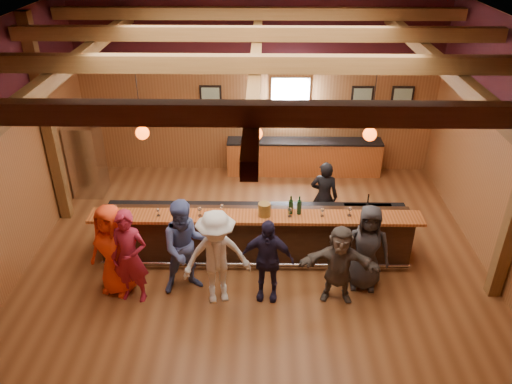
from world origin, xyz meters
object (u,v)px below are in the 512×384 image
customer_brown (339,264)px  bottle_a (291,207)px  customer_orange (113,250)px  customer_denim (186,247)px  bar_counter (257,232)px  ice_bucket (264,209)px  customer_navy (267,260)px  customer_white (217,258)px  customer_dark (367,248)px  back_bar_cabinet (304,157)px  customer_redvest (130,257)px  bartender (324,196)px  stainless_fridge (87,160)px

customer_brown → bottle_a: size_ratio=4.01×
customer_orange → customer_denim: bearing=21.5°
bar_counter → customer_denim: bearing=-138.5°
bar_counter → ice_bucket: (0.15, -0.32, 0.72)m
customer_navy → customer_white: bearing=-167.3°
customer_denim → customer_dark: bearing=-15.7°
bar_counter → customer_orange: bearing=-155.5°
back_bar_cabinet → customer_redvest: (-3.36, -4.95, 0.43)m
customer_dark → customer_white: bearing=-163.2°
bar_counter → customer_denim: size_ratio=3.40×
customer_redvest → bartender: customer_redvest is taller
customer_navy → bartender: customer_navy is taller
bar_counter → customer_redvest: (-2.18, -1.37, 0.38)m
bartender → bottle_a: bearing=69.1°
customer_dark → bartender: 1.99m
bar_counter → customer_redvest: size_ratio=3.49×
customer_orange → customer_navy: size_ratio=1.10×
customer_orange → customer_redvest: 0.41m
customer_redvest → bar_counter: bearing=39.3°
stainless_fridge → bartender: (5.54, -1.51, -0.09)m
back_bar_cabinet → customer_denim: bearing=-117.4°
back_bar_cabinet → ice_bucket: ice_bucket is taller
customer_white → bartender: bearing=36.2°
bartender → customer_orange: bearing=40.2°
bar_counter → customer_orange: (-2.53, -1.15, 0.37)m
customer_dark → bartender: (-0.57, 1.90, -0.04)m
bar_counter → stainless_fridge: size_ratio=3.50×
bar_counter → ice_bucket: bearing=-64.8°
customer_denim → bartender: 3.35m
customer_redvest → back_bar_cabinet: bearing=62.8°
bar_counter → back_bar_cabinet: bearing=71.7°
customer_orange → customer_navy: (2.72, -0.15, -0.08)m
stainless_fridge → customer_white: (3.45, -3.84, 0.01)m
stainless_fridge → customer_orange: size_ratio=1.01×
customer_white → customer_brown: (2.12, 0.06, -0.16)m
customer_white → ice_bucket: (0.81, 1.08, 0.32)m
customer_white → bartender: (2.08, 2.33, -0.11)m
bar_counter → stainless_fridge: bearing=149.2°
customer_navy → bottle_a: 1.23m
customer_orange → customer_white: (1.86, -0.24, 0.03)m
customer_white → customer_navy: bearing=-5.9°
customer_brown → bartender: size_ratio=0.94×
back_bar_cabinet → customer_redvest: customer_redvest is taller
customer_brown → bartender: (-0.03, 2.27, 0.05)m
customer_brown → bottle_a: (-0.81, 1.09, 0.50)m
back_bar_cabinet → bottle_a: (-0.54, -3.81, 0.78)m
back_bar_cabinet → bar_counter: bearing=-108.3°
customer_white → customer_brown: customer_white is taller
customer_brown → customer_redvest: bearing=-173.3°
stainless_fridge → bottle_a: 5.48m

